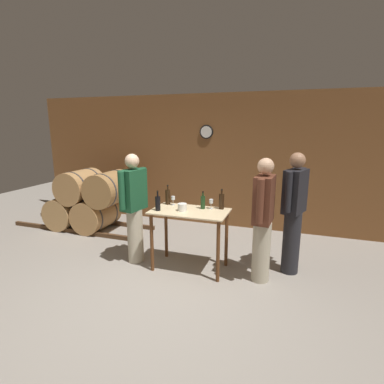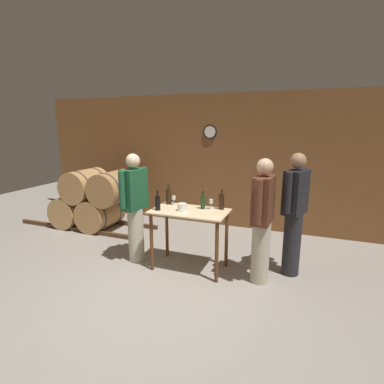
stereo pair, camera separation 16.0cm
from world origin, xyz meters
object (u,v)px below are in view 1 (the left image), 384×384
at_px(wine_bottle_left, 158,203).
at_px(person_host, 263,218).
at_px(wine_bottle_center, 203,202).
at_px(wine_glass_near_left, 173,199).
at_px(ice_bucket, 182,207).
at_px(wine_glass_near_center, 211,202).
at_px(person_visitor_bearded, 294,211).
at_px(wine_bottle_far_left, 168,197).
at_px(person_visitor_with_scarf, 134,206).
at_px(wine_bottle_right, 222,201).

relative_size(wine_bottle_left, person_host, 0.17).
height_order(wine_bottle_center, person_host, person_host).
xyz_separation_m(wine_glass_near_left, ice_bucket, (0.24, -0.25, -0.05)).
xyz_separation_m(wine_glass_near_center, person_visitor_bearded, (1.14, 0.17, -0.08)).
height_order(wine_bottle_far_left, ice_bucket, wine_bottle_far_left).
relative_size(person_host, person_visitor_bearded, 0.97).
bearing_deg(wine_bottle_left, wine_bottle_far_left, 90.38).
distance_m(wine_glass_near_left, person_visitor_with_scarf, 0.60).
bearing_deg(wine_bottle_right, person_visitor_with_scarf, -167.45).
bearing_deg(person_visitor_with_scarf, person_host, 0.96).
distance_m(wine_glass_near_left, person_host, 1.39).
relative_size(wine_bottle_left, person_visitor_bearded, 0.17).
height_order(wine_bottle_left, wine_bottle_right, wine_bottle_right).
bearing_deg(ice_bucket, wine_bottle_right, 28.68).
relative_size(wine_glass_near_left, ice_bucket, 1.07).
distance_m(wine_bottle_far_left, wine_glass_near_left, 0.10).
height_order(wine_glass_near_center, ice_bucket, wine_glass_near_center).
xyz_separation_m(wine_bottle_right, wine_glass_near_center, (-0.14, -0.04, -0.01)).
relative_size(wine_bottle_center, person_visitor_bearded, 0.15).
relative_size(wine_bottle_far_left, person_visitor_bearded, 0.18).
xyz_separation_m(wine_bottle_far_left, wine_bottle_left, (0.00, -0.36, -0.01)).
bearing_deg(wine_bottle_far_left, wine_bottle_left, -89.62).
relative_size(wine_bottle_far_left, ice_bucket, 2.35).
distance_m(wine_bottle_right, person_visitor_bearded, 1.01).
distance_m(wine_bottle_left, ice_bucket, 0.35).
bearing_deg(wine_bottle_left, person_visitor_with_scarf, 168.55).
distance_m(wine_bottle_far_left, person_visitor_bearded, 1.84).
xyz_separation_m(wine_bottle_far_left, wine_glass_near_left, (0.09, -0.01, -0.02)).
xyz_separation_m(wine_bottle_center, person_host, (0.88, -0.18, -0.10)).
relative_size(wine_bottle_left, ice_bucket, 2.25).
xyz_separation_m(wine_glass_near_center, ice_bucket, (-0.36, -0.24, -0.05)).
bearing_deg(wine_glass_near_center, wine_bottle_far_left, 177.41).
height_order(wine_glass_near_center, person_visitor_with_scarf, person_visitor_with_scarf).
bearing_deg(wine_bottle_far_left, ice_bucket, -38.37).
xyz_separation_m(wine_bottle_left, person_visitor_bearded, (1.83, 0.50, -0.08)).
relative_size(wine_bottle_far_left, person_visitor_with_scarf, 0.18).
distance_m(wine_bottle_center, wine_bottle_right, 0.27).
xyz_separation_m(ice_bucket, person_host, (1.12, 0.02, -0.05)).
height_order(wine_bottle_far_left, wine_glass_near_left, wine_bottle_far_left).
distance_m(wine_bottle_left, person_visitor_bearded, 1.90).
bearing_deg(ice_bucket, wine_bottle_far_left, 141.63).
bearing_deg(person_visitor_bearded, person_visitor_with_scarf, -169.70).
bearing_deg(wine_glass_near_center, person_visitor_bearded, 8.44).
height_order(wine_bottle_far_left, wine_bottle_left, wine_bottle_far_left).
height_order(wine_bottle_right, wine_glass_near_center, wine_bottle_right).
distance_m(wine_bottle_left, wine_bottle_center, 0.65).
distance_m(wine_bottle_far_left, wine_bottle_center, 0.59).
height_order(wine_bottle_far_left, person_host, person_host).
bearing_deg(person_visitor_bearded, wine_bottle_left, -164.69).
bearing_deg(wine_bottle_left, wine_glass_near_center, 25.63).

